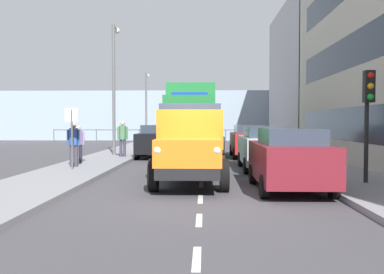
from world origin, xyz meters
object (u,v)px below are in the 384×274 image
pedestrian_with_bag (74,141)px  lamp_post_far (146,101)px  lorry_cargo_green (192,118)px  car_maroon_kerbside_near (289,158)px  car_black_oppositeside_0 (157,141)px  truck_vintage_orange (191,146)px  pedestrian_in_dark_coat (78,141)px  traffic_light_near (368,102)px  lamp_post_promenade (114,78)px  car_red_kerbside_2 (249,141)px  street_sign (72,128)px  car_silver_kerbside_1 (264,147)px  pedestrian_strolling (123,136)px  car_white_oppositeside_1 (168,136)px

pedestrian_with_bag → lamp_post_far: lamp_post_far is taller
lorry_cargo_green → car_maroon_kerbside_near: lorry_cargo_green is taller
car_black_oppositeside_0 → truck_vintage_orange: bearing=102.2°
pedestrian_with_bag → pedestrian_in_dark_coat: 1.64m
traffic_light_near → truck_vintage_orange: bearing=-6.3°
pedestrian_in_dark_coat → lamp_post_promenade: size_ratio=0.23×
truck_vintage_orange → car_red_kerbside_2: (-2.75, -9.87, -0.28)m
truck_vintage_orange → lorry_cargo_green: bearing=-88.3°
pedestrian_in_dark_coat → street_sign: street_sign is taller
car_silver_kerbside_1 → pedestrian_strolling: pedestrian_strolling is taller
truck_vintage_orange → car_red_kerbside_2: truck_vintage_orange is taller
pedestrian_strolling → traffic_light_near: (-8.76, 8.92, 1.27)m
car_maroon_kerbside_near → car_red_kerbside_2: 10.92m
car_white_oppositeside_1 → lamp_post_far: bearing=-69.1°
truck_vintage_orange → car_silver_kerbside_1: bearing=-124.7°
car_black_oppositeside_0 → street_sign: street_sign is taller
traffic_light_near → car_silver_kerbside_1: bearing=-62.9°
truck_vintage_orange → lamp_post_far: (4.43, -22.52, 2.46)m
truck_vintage_orange → car_maroon_kerbside_near: truck_vintage_orange is taller
car_red_kerbside_2 → street_sign: size_ratio=1.96×
car_white_oppositeside_1 → street_sign: (2.37, 13.67, 0.79)m
truck_vintage_orange → lamp_post_far: lamp_post_far is taller
car_maroon_kerbside_near → pedestrian_with_bag: size_ratio=2.37×
pedestrian_with_bag → pedestrian_in_dark_coat: size_ratio=1.08×
pedestrian_strolling → truck_vintage_orange: bearing=113.8°
truck_vintage_orange → pedestrian_with_bag: bearing=-37.5°
lamp_post_far → street_sign: 19.86m
street_sign → car_maroon_kerbside_near: bearing=152.2°
car_silver_kerbside_1 → pedestrian_strolling: bearing=-34.3°
car_white_oppositeside_1 → street_sign: size_ratio=1.79×
pedestrian_strolling → car_white_oppositeside_1: bearing=-101.1°
car_red_kerbside_2 → truck_vintage_orange: bearing=74.4°
pedestrian_with_bag → lamp_post_promenade: size_ratio=0.25×
truck_vintage_orange → traffic_light_near: bearing=173.7°
street_sign → car_red_kerbside_2: bearing=-135.4°
lamp_post_far → car_maroon_kerbside_near: bearing=106.9°
truck_vintage_orange → pedestrian_in_dark_coat: size_ratio=3.55×
lamp_post_promenade → car_silver_kerbside_1: bearing=141.0°
car_red_kerbside_2 → car_white_oppositeside_1: (4.85, -6.56, -0.00)m
lamp_post_promenade → car_red_kerbside_2: bearing=-179.2°
car_silver_kerbside_1 → lamp_post_promenade: (7.13, -5.78, 3.32)m
truck_vintage_orange → car_silver_kerbside_1: truck_vintage_orange is taller
car_silver_kerbside_1 → lamp_post_promenade: bearing=-39.0°
lorry_cargo_green → pedestrian_strolling: lorry_cargo_green is taller
truck_vintage_orange → pedestrian_strolling: 9.14m
lorry_cargo_green → street_sign: 8.83m
traffic_light_near → lorry_cargo_green: bearing=-64.1°
truck_vintage_orange → car_red_kerbside_2: bearing=-105.6°
street_sign → car_silver_kerbside_1: bearing=-170.3°
car_black_oppositeside_0 → car_white_oppositeside_1: 6.70m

